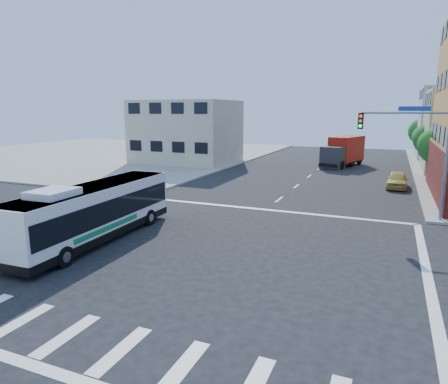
% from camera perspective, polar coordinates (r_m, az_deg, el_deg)
% --- Properties ---
extents(ground, '(120.00, 120.00, 0.00)m').
position_cam_1_polar(ground, '(19.28, -2.36, -8.91)').
color(ground, black).
rests_on(ground, ground).
extents(sidewalk_nw, '(50.00, 50.00, 0.15)m').
position_cam_1_polar(sidewalk_nw, '(67.11, -16.96, 5.37)').
color(sidewalk_nw, gray).
rests_on(sidewalk_nw, ground).
extents(building_west, '(12.06, 10.06, 8.00)m').
position_cam_1_polar(building_west, '(52.58, -5.36, 8.54)').
color(building_west, beige).
rests_on(building_west, ground).
extents(signal_mast_ne, '(7.91, 1.13, 8.07)m').
position_cam_1_polar(signal_mast_ne, '(27.04, 25.82, 6.69)').
color(signal_mast_ne, gray).
rests_on(signal_mast_ne, ground).
extents(street_tree_a, '(3.60, 3.60, 5.53)m').
position_cam_1_polar(street_tree_a, '(44.57, 28.30, 6.14)').
color(street_tree_a, '#372514').
rests_on(street_tree_a, ground).
extents(street_tree_b, '(3.80, 3.80, 5.79)m').
position_cam_1_polar(street_tree_b, '(52.51, 27.55, 7.01)').
color(street_tree_b, '#372514').
rests_on(street_tree_b, ground).
extents(street_tree_c, '(3.40, 3.40, 5.29)m').
position_cam_1_polar(street_tree_c, '(60.49, 26.96, 7.22)').
color(street_tree_c, '#372514').
rests_on(street_tree_c, ground).
extents(street_tree_d, '(4.00, 4.00, 6.03)m').
position_cam_1_polar(street_tree_d, '(68.45, 26.56, 7.97)').
color(street_tree_d, '#372514').
rests_on(street_tree_d, ground).
extents(transit_bus, '(2.71, 11.05, 3.25)m').
position_cam_1_polar(transit_bus, '(21.86, -18.00, -2.64)').
color(transit_bus, black).
rests_on(transit_bus, ground).
extents(box_truck, '(4.57, 8.35, 3.61)m').
position_cam_1_polar(box_truck, '(51.11, 16.63, 5.48)').
color(box_truck, '#28292D').
rests_on(box_truck, ground).
extents(parked_car, '(1.82, 4.30, 1.45)m').
position_cam_1_polar(parked_car, '(38.47, 23.48, 1.61)').
color(parked_car, gold).
rests_on(parked_car, ground).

